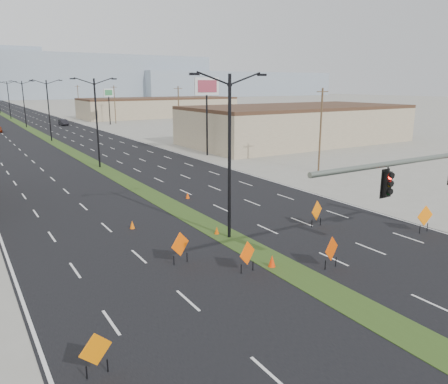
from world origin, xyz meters
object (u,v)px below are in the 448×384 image
streetlight_2 (49,108)px  construction_sign_1 (247,254)px  cone_0 (272,261)px  streetlight_0 (229,152)px  construction_sign_0 (96,351)px  construction_sign_3 (331,250)px  construction_sign_5 (317,211)px  construction_sign_2 (180,245)px  cone_3 (132,225)px  streetlight_4 (9,99)px  cone_2 (188,195)px  pole_sign_east_far (109,96)px  pole_sign_east_near (207,92)px  car_mid (63,122)px  streetlight_3 (24,102)px  construction_sign_4 (425,217)px  cone_1 (217,231)px  streetlight_1 (97,120)px

streetlight_2 → construction_sign_1: size_ratio=5.97×
cone_0 → streetlight_0: bearing=83.9°
streetlight_2 → construction_sign_0: streetlight_2 is taller
construction_sign_0 → construction_sign_3: (12.90, 2.22, 0.10)m
streetlight_0 → construction_sign_5: size_ratio=5.53×
construction_sign_2 → cone_3: size_ratio=3.14×
streetlight_4 → cone_2: 102.20m
pole_sign_east_far → pole_sign_east_near: bearing=-115.6°
streetlight_4 → construction_sign_2: 114.26m
car_mid → construction_sign_2: bearing=-99.1°
construction_sign_1 → cone_0: (1.46, -0.19, -0.65)m
construction_sign_5 → pole_sign_east_far: (11.75, 82.12, 5.62)m
streetlight_2 → cone_0: (-0.54, -61.05, -5.08)m
pole_sign_east_far → streetlight_3: bearing=147.8°
car_mid → construction_sign_1: 89.98m
streetlight_0 → construction_sign_5: streetlight_0 is taller
streetlight_0 → construction_sign_0: bearing=-140.5°
streetlight_4 → construction_sign_4: (11.29, -117.84, -4.34)m
cone_3 → construction_sign_2: bearing=-88.7°
construction_sign_3 → construction_sign_4: construction_sign_4 is taller
cone_1 → cone_2: (2.53, 9.04, 0.01)m
construction_sign_2 → cone_0: (3.89, -2.96, -0.72)m
streetlight_2 → cone_1: 55.33m
streetlight_2 → cone_1: streetlight_2 is taller
streetlight_3 → cone_3: (-4.58, -79.13, -5.13)m
cone_2 → car_mid: bearing=85.5°
construction_sign_1 → streetlight_4: bearing=68.9°
cone_2 → pole_sign_east_far: 72.94m
streetlight_4 → pole_sign_east_far: (17.95, -31.13, 1.27)m
streetlight_2 → construction_sign_3: bearing=-88.2°
cone_1 → construction_sign_5: bearing=-18.2°
streetlight_2 → streetlight_3: bearing=90.0°
streetlight_3 → construction_sign_4: size_ratio=5.48×
cone_0 → pole_sign_east_near: 38.31m
streetlight_3 → construction_sign_3: (2.00, -90.78, -4.38)m
construction_sign_0 → construction_sign_5: size_ratio=0.88×
streetlight_4 → construction_sign_5: bearing=-86.9°
construction_sign_1 → construction_sign_3: size_ratio=0.96×
pole_sign_east_far → construction_sign_3: bearing=-122.6°
streetlight_3 → pole_sign_east_near: bearing=-74.8°
streetlight_0 → construction_sign_3: 8.32m
pole_sign_east_near → construction_sign_0: bearing=-117.3°
streetlight_1 → construction_sign_2: bearing=-98.4°
car_mid → construction_sign_0: construction_sign_0 is taller
streetlight_4 → construction_sign_3: size_ratio=5.71×
streetlight_1 → cone_0: bearing=-90.9°
streetlight_4 → pole_sign_east_near: pole_sign_east_near is taller
streetlight_4 → cone_0: 117.16m
streetlight_0 → cone_2: bearing=77.7°
streetlight_3 → cone_1: (-0.37, -83.09, -5.15)m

